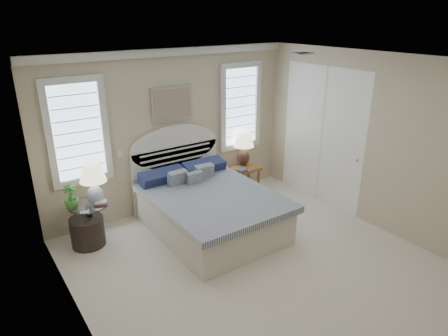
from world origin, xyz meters
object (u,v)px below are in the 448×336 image
at_px(nightstand_right, 245,174).
at_px(floor_pot, 88,232).
at_px(side_table_left, 90,219).
at_px(bed, 207,205).
at_px(lamp_right, 244,145).
at_px(lamp_left, 93,180).

height_order(nightstand_right, floor_pot, nightstand_right).
height_order(side_table_left, nightstand_right, side_table_left).
bearing_deg(floor_pot, bed, -18.00).
bearing_deg(lamp_right, nightstand_right, -110.79).
relative_size(side_table_left, lamp_right, 1.01).
bearing_deg(side_table_left, nightstand_right, 1.94).
xyz_separation_m(floor_pot, lamp_right, (3.07, 0.27, 0.69)).
height_order(bed, side_table_left, bed).
xyz_separation_m(bed, lamp_right, (1.35, 0.82, 0.53)).
distance_m(bed, lamp_left, 1.75).
bearing_deg(nightstand_right, side_table_left, -178.06).
height_order(bed, floor_pot, bed).
xyz_separation_m(side_table_left, lamp_left, (0.11, -0.04, 0.62)).
distance_m(side_table_left, floor_pot, 0.18).
relative_size(nightstand_right, lamp_right, 0.85).
relative_size(bed, floor_pot, 4.70).
bearing_deg(lamp_left, side_table_left, 157.81).
xyz_separation_m(bed, side_table_left, (-1.65, 0.59, 0.00)).
xyz_separation_m(nightstand_right, floor_pot, (-3.02, -0.13, -0.17)).
distance_m(side_table_left, lamp_right, 3.05).
xyz_separation_m(nightstand_right, lamp_left, (-2.84, -0.14, 0.62)).
bearing_deg(lamp_right, lamp_left, -174.55).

